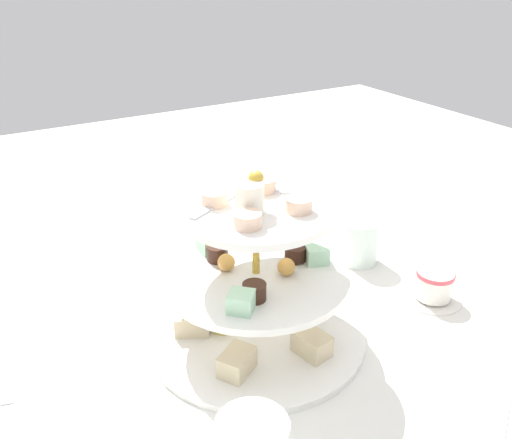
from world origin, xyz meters
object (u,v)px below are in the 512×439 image
(water_glass_mid_back, at_px, (216,226))
(tiered_serving_stand, at_px, (256,289))
(water_glass_short_left, at_px, (360,241))
(butter_knife_left, at_px, (15,359))
(butter_knife_right, at_px, (502,416))
(teacup_with_saucer, at_px, (434,286))

(water_glass_mid_back, bearing_deg, tiered_serving_stand, 75.93)
(water_glass_short_left, bearing_deg, tiered_serving_stand, 18.71)
(tiered_serving_stand, distance_m, butter_knife_left, 0.34)
(water_glass_short_left, distance_m, butter_knife_right, 0.38)
(water_glass_short_left, xyz_separation_m, butter_knife_left, (0.57, -0.03, -0.04))
(tiered_serving_stand, relative_size, water_glass_mid_back, 2.86)
(butter_knife_left, bearing_deg, butter_knife_right, 66.20)
(teacup_with_saucer, bearing_deg, water_glass_mid_back, -53.58)
(water_glass_short_left, relative_size, butter_knife_left, 0.46)
(tiered_serving_stand, bearing_deg, teacup_with_saucer, 167.74)
(water_glass_short_left, bearing_deg, butter_knife_left, -3.01)
(water_glass_short_left, distance_m, water_glass_mid_back, 0.26)
(butter_knife_left, relative_size, water_glass_mid_back, 1.57)
(butter_knife_right, bearing_deg, butter_knife_left, 108.71)
(tiered_serving_stand, bearing_deg, butter_knife_right, 121.97)
(water_glass_short_left, relative_size, water_glass_mid_back, 0.73)
(water_glass_short_left, distance_m, teacup_with_saucer, 0.15)
(tiered_serving_stand, relative_size, teacup_with_saucer, 3.43)
(tiered_serving_stand, distance_m, water_glass_mid_back, 0.25)
(teacup_with_saucer, relative_size, butter_knife_left, 0.53)
(tiered_serving_stand, height_order, butter_knife_left, tiered_serving_stand)
(butter_knife_right, relative_size, water_glass_mid_back, 1.57)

